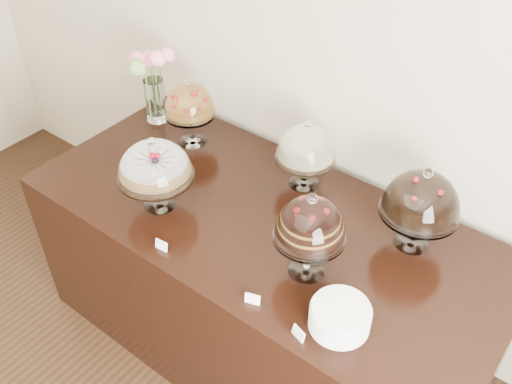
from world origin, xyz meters
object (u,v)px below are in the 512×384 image
Objects in this scene: cake_stand_cheesecake at (306,146)px; cake_stand_fruit_tart at (189,103)px; cake_stand_dark_choco at (422,198)px; cake_stand_sugar_sponge at (154,164)px; display_counter at (262,284)px; plate_stack at (340,317)px; cake_stand_choco_layer at (310,223)px; flower_vase at (152,79)px.

cake_stand_fruit_tart is (-0.66, -0.06, 0.02)m from cake_stand_cheesecake.
cake_stand_dark_choco is at bearing 0.27° from cake_stand_fruit_tart.
cake_stand_fruit_tart reaches higher than cake_stand_cheesecake.
cake_stand_dark_choco is 1.25m from cake_stand_fruit_tart.
cake_stand_dark_choco is at bearing -5.59° from cake_stand_cheesecake.
cake_stand_fruit_tart is (-0.22, 0.47, 0.00)m from cake_stand_sugar_sponge.
cake_stand_cheesecake is (0.01, 0.31, 0.66)m from display_counter.
cake_stand_fruit_tart is 1.36m from plate_stack.
plate_stack is (0.25, -0.16, -0.21)m from cake_stand_choco_layer.
display_counter is at bearing 26.85° from cake_stand_sugar_sponge.
cake_stand_choco_layer reaches higher than cake_stand_sugar_sponge.
cake_stand_sugar_sponge reaches higher than display_counter.
display_counter is 0.82m from plate_stack.
cake_stand_cheesecake is 0.85m from plate_stack.
plate_stack is at bearing -92.09° from cake_stand_dark_choco.
plate_stack is (0.57, -0.62, -0.16)m from cake_stand_cheesecake.
cake_stand_fruit_tart is (-1.25, -0.01, -0.02)m from cake_stand_dark_choco.
plate_stack is at bearing -24.24° from cake_stand_fruit_tart.
plate_stack is at bearing -32.50° from cake_stand_choco_layer.
flower_vase is (-0.53, 0.50, 0.02)m from cake_stand_sugar_sponge.
display_counter is 5.56× the size of cake_stand_dark_choco.
cake_stand_choco_layer is at bearing -18.72° from flower_vase.
cake_stand_choco_layer reaches higher than plate_stack.
cake_stand_choco_layer is (0.76, 0.07, 0.03)m from cake_stand_sugar_sponge.
cake_stand_sugar_sponge is 0.69m from cake_stand_cheesecake.
cake_stand_cheesecake is (-0.32, 0.46, -0.05)m from cake_stand_choco_layer.
cake_stand_fruit_tart is at bearing -7.31° from flower_vase.
cake_stand_sugar_sponge is 1.02m from plate_stack.
cake_stand_sugar_sponge is at bearing -153.15° from display_counter.
cake_stand_dark_choco is at bearing 56.52° from cake_stand_choco_layer.
cake_stand_fruit_tart is at bearing -174.51° from cake_stand_cheesecake.
plate_stack is (-0.02, -0.56, -0.20)m from cake_stand_dark_choco.
cake_stand_choco_layer is (0.33, -0.15, 0.71)m from display_counter.
flower_vase is at bearing 158.86° from plate_stack.
display_counter is 5.18× the size of flower_vase.
plate_stack is (0.58, -0.30, 0.50)m from display_counter.
display_counter is 5.48× the size of cake_stand_choco_layer.
cake_stand_choco_layer is 0.48m from cake_stand_dark_choco.
cake_stand_choco_layer is at bearing 5.24° from cake_stand_sugar_sponge.
cake_stand_sugar_sponge is 0.86× the size of flower_vase.
cake_stand_choco_layer is 1.86× the size of plate_stack.
flower_vase reaches higher than cake_stand_cheesecake.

